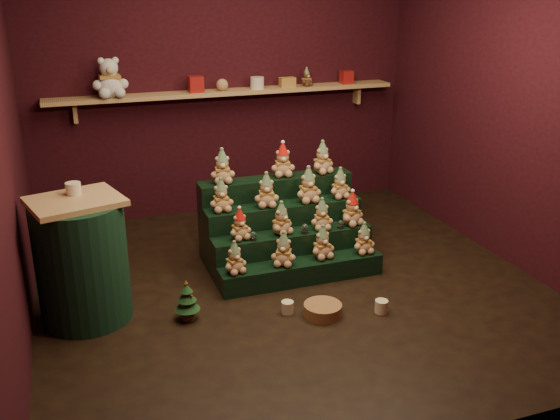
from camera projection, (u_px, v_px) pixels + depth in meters
name	position (u px, v px, depth m)	size (l,w,h in m)	color
ground	(291.00, 286.00, 5.15)	(4.00, 4.00, 0.00)	black
back_wall	(223.00, 80.00, 6.48)	(4.00, 0.10, 2.80)	black
front_wall	(448.00, 206.00, 2.85)	(4.00, 0.10, 2.80)	black
right_wall	(517.00, 102.00, 5.31)	(0.10, 4.00, 2.80)	black
back_shelf	(227.00, 93.00, 6.36)	(3.60, 0.26, 0.24)	tan
riser_tier_front	(302.00, 271.00, 5.20)	(1.40, 0.22, 0.18)	black
riser_tier_midfront	(293.00, 251.00, 5.36)	(1.40, 0.22, 0.36)	black
riser_tier_midback	(284.00, 233.00, 5.52)	(1.40, 0.22, 0.54)	black
riser_tier_back	(276.00, 215.00, 5.69)	(1.40, 0.22, 0.72)	black
teddy_0	(235.00, 257.00, 4.93)	(0.19, 0.17, 0.26)	tan
teddy_1	(284.00, 249.00, 5.06)	(0.20, 0.18, 0.28)	tan
teddy_2	(322.00, 242.00, 5.19)	(0.20, 0.18, 0.28)	tan
teddy_3	(364.00, 238.00, 5.29)	(0.19, 0.17, 0.27)	tan
teddy_4	(240.00, 224.00, 5.11)	(0.19, 0.17, 0.26)	tan
teddy_5	(281.00, 218.00, 5.21)	(0.20, 0.18, 0.28)	tan
teddy_6	(322.00, 214.00, 5.32)	(0.19, 0.17, 0.27)	tan
teddy_7	(352.00, 209.00, 5.41)	(0.21, 0.19, 0.30)	tan
teddy_8	(221.00, 195.00, 5.21)	(0.20, 0.18, 0.28)	tan
teddy_9	(266.00, 190.00, 5.32)	(0.21, 0.19, 0.30)	tan
teddy_10	(308.00, 185.00, 5.43)	(0.22, 0.20, 0.31)	tan
teddy_11	(340.00, 183.00, 5.54)	(0.19, 0.17, 0.27)	tan
teddy_12	(222.00, 166.00, 5.36)	(0.21, 0.19, 0.30)	tan
teddy_13	(283.00, 160.00, 5.55)	(0.21, 0.19, 0.30)	tan
teddy_14	(322.00, 157.00, 5.63)	(0.21, 0.19, 0.29)	tan
snow_globe_a	(253.00, 236.00, 5.12)	(0.06, 0.06, 0.08)	black
snow_globe_b	(305.00, 229.00, 5.26)	(0.06, 0.06, 0.08)	black
snow_globe_c	(341.00, 224.00, 5.36)	(0.06, 0.06, 0.08)	black
side_table	(82.00, 260.00, 4.51)	(0.73, 0.66, 0.94)	tan
table_ornament	(73.00, 188.00, 4.42)	(0.11, 0.11, 0.09)	beige
mini_christmas_tree	(187.00, 300.00, 4.58)	(0.19, 0.19, 0.32)	#433018
mug_left	(287.00, 307.00, 4.71)	(0.09, 0.09, 0.09)	beige
mug_right	(381.00, 306.00, 4.72)	(0.10, 0.10, 0.10)	beige
wicker_basket	(323.00, 310.00, 4.68)	(0.29, 0.29, 0.09)	olive
white_bear	(109.00, 72.00, 5.88)	(0.34, 0.30, 0.47)	silver
brown_bear	(307.00, 77.00, 6.55)	(0.14, 0.12, 0.19)	#4D2D19
gift_tin_red_a	(196.00, 84.00, 6.20)	(0.14, 0.14, 0.16)	#AB1D1A
gift_tin_cream	(257.00, 83.00, 6.41)	(0.14, 0.14, 0.12)	beige
gift_tin_red_b	(346.00, 77.00, 6.72)	(0.12, 0.12, 0.14)	#AB1D1A
shelf_plush_ball	(222.00, 85.00, 6.29)	(0.12, 0.12, 0.12)	tan
scarf_gift_box	(287.00, 82.00, 6.51)	(0.16, 0.10, 0.10)	orange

